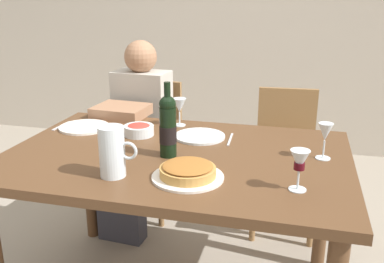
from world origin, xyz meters
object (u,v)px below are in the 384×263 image
(wine_bottle, at_px, (168,126))
(baked_tart, at_px, (188,172))
(wine_glass_right_diner, at_px, (179,106))
(chair_left, at_px, (151,138))
(dinner_plate_left_setting, at_px, (200,136))
(chair_right, at_px, (285,151))
(wine_glass_left_diner, at_px, (300,162))
(dinner_plate_right_setting, at_px, (84,127))
(water_pitcher, at_px, (112,155))
(salad_bowl, at_px, (139,129))
(dining_table, at_px, (177,172))
(diner_left, at_px, (135,132))
(wine_glass_centre, at_px, (325,134))

(wine_bottle, xyz_separation_m, baked_tart, (0.14, -0.21, -0.11))
(baked_tart, relative_size, wine_glass_right_diner, 1.87)
(wine_bottle, xyz_separation_m, wine_glass_right_diner, (-0.08, 0.44, -0.03))
(chair_left, bearing_deg, dinner_plate_left_setting, 131.37)
(wine_bottle, distance_m, chair_right, 1.09)
(chair_left, distance_m, chair_right, 0.89)
(wine_glass_left_diner, relative_size, dinner_plate_right_setting, 0.59)
(water_pitcher, distance_m, salad_bowl, 0.50)
(dining_table, distance_m, baked_tart, 0.30)
(wine_bottle, height_order, baked_tart, wine_bottle)
(wine_glass_left_diner, height_order, wine_glass_right_diner, wine_glass_left_diner)
(wine_glass_right_diner, height_order, chair_left, wine_glass_right_diner)
(wine_bottle, distance_m, wine_glass_right_diner, 0.45)
(baked_tart, bearing_deg, dinner_plate_left_setting, 98.08)
(wine_glass_right_diner, relative_size, chair_right, 0.17)
(salad_bowl, height_order, diner_left, diner_left)
(dinner_plate_left_setting, bearing_deg, dining_table, -102.12)
(wine_glass_left_diner, bearing_deg, wine_glass_right_diner, 134.06)
(wine_glass_left_diner, distance_m, chair_left, 1.54)
(dining_table, distance_m, chair_right, 0.99)
(water_pitcher, height_order, wine_glass_centre, water_pitcher)
(water_pitcher, distance_m, dinner_plate_right_setting, 0.67)
(water_pitcher, bearing_deg, dining_table, 60.93)
(chair_left, bearing_deg, chair_right, -177.25)
(dinner_plate_right_setting, bearing_deg, wine_bottle, -26.27)
(baked_tart, xyz_separation_m, dinner_plate_left_setting, (-0.07, 0.48, -0.02))
(wine_glass_left_diner, distance_m, dinner_plate_right_setting, 1.20)
(dining_table, relative_size, chair_right, 1.72)
(water_pitcher, distance_m, diner_left, 1.02)
(salad_bowl, height_order, chair_right, chair_right)
(salad_bowl, distance_m, wine_glass_centre, 0.88)
(wine_glass_right_diner, bearing_deg, wine_glass_left_diner, -45.94)
(wine_bottle, relative_size, dinner_plate_left_setting, 1.31)
(water_pitcher, bearing_deg, diner_left, 107.19)
(wine_glass_right_diner, height_order, chair_right, wine_glass_right_diner)
(wine_glass_centre, bearing_deg, salad_bowl, 173.48)
(dinner_plate_left_setting, distance_m, chair_left, 0.86)
(wine_glass_right_diner, bearing_deg, chair_left, 125.14)
(wine_glass_left_diner, height_order, wine_glass_centre, wine_glass_centre)
(wine_bottle, xyz_separation_m, chair_left, (-0.42, 0.93, -0.40))
(wine_glass_right_diner, distance_m, dinner_plate_right_setting, 0.51)
(wine_glass_left_diner, bearing_deg, water_pitcher, -175.92)
(diner_left, bearing_deg, wine_glass_left_diner, 141.89)
(wine_glass_left_diner, bearing_deg, diner_left, 137.58)
(dining_table, height_order, wine_glass_right_diner, wine_glass_right_diner)
(dinner_plate_right_setting, distance_m, chair_left, 0.72)
(wine_glass_left_diner, height_order, diner_left, diner_left)
(dining_table, bearing_deg, chair_left, 116.58)
(diner_left, bearing_deg, wine_glass_right_diner, 149.12)
(dinner_plate_right_setting, xyz_separation_m, diner_left, (0.11, 0.42, -0.15))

